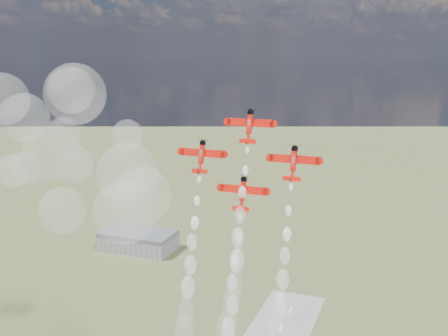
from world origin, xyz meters
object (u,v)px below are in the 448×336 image
object	(u,v)px
plane_left	(201,156)
plane_right	(293,163)
plane_lead	(249,126)
hangar	(139,240)
plane_slot	(243,193)

from	to	relation	value
plane_left	plane_right	world-z (taller)	same
plane_lead	hangar	bearing A→B (deg)	127.91
plane_lead	plane_right	distance (m)	15.03
hangar	plane_slot	bearing A→B (deg)	-52.87
plane_right	plane_slot	world-z (taller)	plane_right
hangar	plane_right	size ratio (longest dim) A/B	4.03
plane_lead	plane_left	size ratio (longest dim) A/B	1.00
plane_lead	plane_left	world-z (taller)	plane_lead
plane_lead	plane_right	xyz separation A→B (m)	(12.31, -2.52, -8.24)
hangar	plane_left	bearing A→B (deg)	-55.07
hangar	plane_lead	bearing A→B (deg)	-52.09
plane_right	plane_slot	size ratio (longest dim) A/B	1.00
hangar	plane_right	bearing A→B (deg)	-50.07
plane_lead	plane_right	bearing A→B (deg)	-11.57
plane_left	plane_slot	distance (m)	15.03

